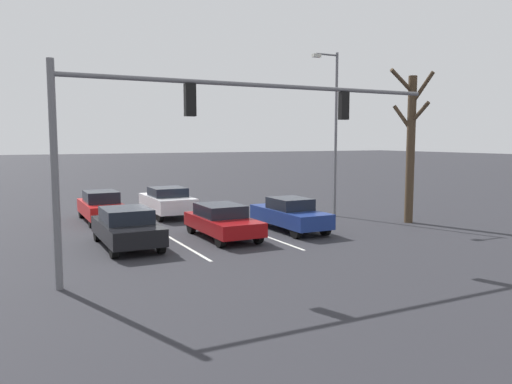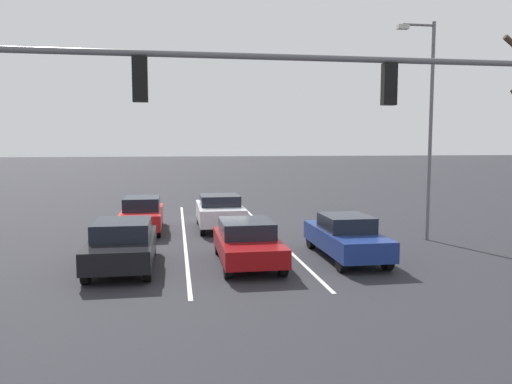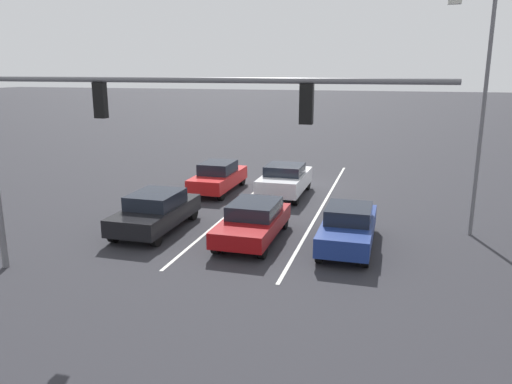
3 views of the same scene
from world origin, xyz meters
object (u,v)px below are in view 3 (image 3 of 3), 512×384
Objects in this scene: car_red_rightlane_second at (218,177)px; car_black_rightlane_front at (156,211)px; street_lamp_left_shoulder at (479,104)px; traffic_signal_gantry at (113,122)px; car_maroon_midlane_front at (253,221)px; car_navy_leftlane_front at (348,226)px; car_white_midlane_second at (285,179)px.

car_black_rightlane_front is at bearing 88.37° from car_red_rightlane_second.
street_lamp_left_shoulder reaches higher than car_black_rightlane_front.
car_red_rightlane_second is 11.79m from traffic_signal_gantry.
traffic_signal_gantry is (-1.09, 11.09, 3.87)m from car_red_rightlane_second.
car_maroon_midlane_front is at bearing 20.02° from street_lamp_left_shoulder.
car_maroon_midlane_front is 0.99× the size of car_red_rightlane_second.
car_navy_leftlane_front is at bearing -178.87° from car_black_rightlane_front.
car_navy_leftlane_front is 1.03× the size of car_black_rightlane_front.
traffic_signal_gantry reaches higher than car_red_rightlane_second.
street_lamp_left_shoulder reaches higher than car_red_rightlane_second.
traffic_signal_gantry reaches higher than car_navy_leftlane_front.
street_lamp_left_shoulder is (-10.12, -7.29, 0.18)m from traffic_signal_gantry.
traffic_signal_gantry reaches higher than car_white_midlane_second.
car_white_midlane_second reaches higher than car_red_rightlane_second.
car_maroon_midlane_front is 8.97m from street_lamp_left_shoulder.
car_red_rightlane_second is 0.34× the size of traffic_signal_gantry.
car_navy_leftlane_front is 3.37m from car_maroon_midlane_front.
car_white_midlane_second is at bearing -26.46° from street_lamp_left_shoulder.
street_lamp_left_shoulder is (-7.50, -2.73, 4.09)m from car_maroon_midlane_front.
car_red_rightlane_second is at bearing -60.42° from car_maroon_midlane_front.
car_white_midlane_second is at bearing -101.68° from traffic_signal_gantry.
car_maroon_midlane_front is 1.02× the size of car_white_midlane_second.
car_maroon_midlane_front is 7.51m from car_red_rightlane_second.
car_red_rightlane_second is at bearing 1.48° from car_white_midlane_second.
car_black_rightlane_front reaches higher than car_maroon_midlane_front.
car_white_midlane_second is at bearing -118.67° from car_black_rightlane_front.
traffic_signal_gantry is at bearing 60.14° from car_maroon_midlane_front.
car_red_rightlane_second is at bearing -18.71° from street_lamp_left_shoulder.
street_lamp_left_shoulder is (-7.81, 3.89, 4.01)m from car_white_midlane_second.
street_lamp_left_shoulder is at bearing -148.56° from car_navy_leftlane_front.
car_white_midlane_second is 9.60m from street_lamp_left_shoulder.
traffic_signal_gantry is at bearing 78.32° from car_white_midlane_second.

